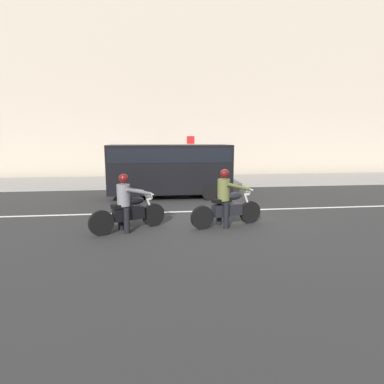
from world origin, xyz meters
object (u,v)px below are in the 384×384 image
at_px(parked_van_black, 170,167).
at_px(street_sign_post, 191,152).
at_px(motorcycle_with_rider_gray, 128,208).
at_px(motorcycle_with_rider_olive, 227,203).

bearing_deg(parked_van_black, street_sign_post, 73.97).
height_order(motorcycle_with_rider_gray, street_sign_post, street_sign_post).
height_order(motorcycle_with_rider_gray, motorcycle_with_rider_olive, motorcycle_with_rider_olive).
xyz_separation_m(motorcycle_with_rider_olive, street_sign_post, (0.13, 9.73, 0.98)).
relative_size(motorcycle_with_rider_olive, parked_van_black, 0.43).
bearing_deg(motorcycle_with_rider_gray, motorcycle_with_rider_olive, 2.64).
distance_m(motorcycle_with_rider_gray, motorcycle_with_rider_olive, 2.70).
relative_size(motorcycle_with_rider_gray, motorcycle_with_rider_olive, 0.91).
bearing_deg(motorcycle_with_rider_gray, street_sign_post, 73.98).
height_order(motorcycle_with_rider_gray, parked_van_black, parked_van_black).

